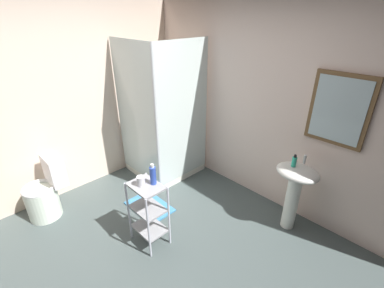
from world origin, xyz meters
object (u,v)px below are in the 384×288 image
object	(u,v)px
shower_stall	(163,147)
storage_cart	(148,209)
hand_soap_bottle	(294,161)
pedestal_sink	(295,185)
bath_mat	(149,206)
rinse_cup	(141,181)
shampoo_bottle_blue	(153,175)
toilet	(45,193)

from	to	relation	value
shower_stall	storage_cart	world-z (taller)	shower_stall
shower_stall	hand_soap_bottle	distance (m)	1.94
pedestal_sink	hand_soap_bottle	world-z (taller)	hand_soap_bottle
storage_cart	pedestal_sink	bearing A→B (deg)	53.89
pedestal_sink	bath_mat	world-z (taller)	pedestal_sink
rinse_cup	bath_mat	distance (m)	0.96
hand_soap_bottle	shampoo_bottle_blue	bearing A→B (deg)	-125.86
hand_soap_bottle	rinse_cup	xyz separation A→B (m)	(-0.93, -1.31, -0.08)
shower_stall	storage_cart	distance (m)	1.38
storage_cart	hand_soap_bottle	world-z (taller)	hand_soap_bottle
toilet	storage_cart	distance (m)	1.39
pedestal_sink	shower_stall	bearing A→B (deg)	-170.57
shower_stall	storage_cart	size ratio (longest dim) A/B	2.70
shower_stall	shampoo_bottle_blue	size ratio (longest dim) A/B	8.88
hand_soap_bottle	rinse_cup	world-z (taller)	hand_soap_bottle
storage_cart	shampoo_bottle_blue	bearing A→B (deg)	68.50
shower_stall	pedestal_sink	distance (m)	1.95
rinse_cup	pedestal_sink	bearing A→B (deg)	53.57
storage_cart	hand_soap_bottle	xyz separation A→B (m)	(0.90, 1.28, 0.43)
shower_stall	pedestal_sink	xyz separation A→B (m)	(1.92, 0.32, 0.12)
pedestal_sink	hand_soap_bottle	size ratio (longest dim) A/B	5.85
shampoo_bottle_blue	rinse_cup	world-z (taller)	shampoo_bottle_blue
shower_stall	hand_soap_bottle	world-z (taller)	shower_stall
rinse_cup	bath_mat	world-z (taller)	rinse_cup
pedestal_sink	rinse_cup	size ratio (longest dim) A/B	8.08
toilet	hand_soap_bottle	xyz separation A→B (m)	(2.13, 1.92, 0.56)
pedestal_sink	hand_soap_bottle	bearing A→B (deg)	-154.98
toilet	shampoo_bottle_blue	world-z (taller)	shampoo_bottle_blue
storage_cart	rinse_cup	xyz separation A→B (m)	(-0.03, -0.03, 0.35)
shampoo_bottle_blue	pedestal_sink	bearing A→B (deg)	53.14
pedestal_sink	rinse_cup	distance (m)	1.67
pedestal_sink	bath_mat	xyz separation A→B (m)	(-1.42, -0.98, -0.57)
toilet	shampoo_bottle_blue	distance (m)	1.54
toilet	hand_soap_bottle	world-z (taller)	hand_soap_bottle
pedestal_sink	toilet	xyz separation A→B (m)	(-2.18, -1.94, -0.26)
toilet	storage_cart	world-z (taller)	toilet
shower_stall	rinse_cup	distance (m)	1.42
pedestal_sink	shampoo_bottle_blue	xyz separation A→B (m)	(-0.92, -1.23, 0.26)
shampoo_bottle_blue	bath_mat	xyz separation A→B (m)	(-0.50, 0.25, -0.83)
bath_mat	hand_soap_bottle	bearing A→B (deg)	34.96
shampoo_bottle_blue	toilet	bearing A→B (deg)	-150.58
toilet	storage_cart	bearing A→B (deg)	27.35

